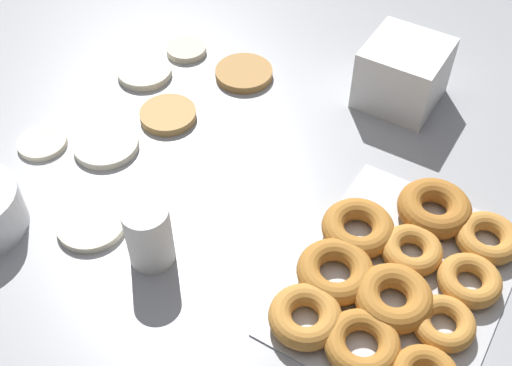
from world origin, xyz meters
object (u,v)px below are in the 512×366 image
pancake_2 (244,73)px  pancake_3 (168,115)px  pancake_0 (106,145)px  pancake_5 (186,50)px  donut_tray (397,275)px  pancake_1 (145,72)px  paper_cup (149,235)px  pancake_6 (42,143)px  pancake_4 (92,224)px  container_stack (403,74)px

pancake_2 → pancake_3: bearing=163.0°
pancake_0 → pancake_5: same height
pancake_0 → donut_tray: donut_tray is taller
pancake_1 → paper_cup: bearing=-140.4°
pancake_1 → pancake_5: 0.11m
pancake_2 → pancake_6: pancake_2 is taller
pancake_3 → pancake_4: (-0.27, -0.05, -0.00)m
pancake_0 → pancake_6: pancake_0 is taller
pancake_4 → container_stack: container_stack is taller
pancake_5 → pancake_4: bearing=-162.8°
pancake_1 → pancake_3: 0.14m
pancake_4 → pancake_6: bearing=64.1°
pancake_5 → pancake_0: bearing=-171.9°
pancake_6 → container_stack: size_ratio=0.61×
pancake_3 → pancake_2: bearing=-17.0°
paper_cup → pancake_2: bearing=14.5°
pancake_3 → pancake_0: bearing=158.9°
pancake_5 → pancake_6: 0.36m
pancake_1 → donut_tray: donut_tray is taller
pancake_0 → container_stack: 0.55m
pancake_6 → pancake_1: bearing=-7.2°
pancake_2 → donut_tray: size_ratio=0.29×
pancake_2 → paper_cup: paper_cup is taller
pancake_0 → donut_tray: (0.00, -0.54, 0.01)m
container_stack → pancake_1: bearing=112.9°
pancake_1 → pancake_4: bearing=-154.4°
pancake_5 → paper_cup: 0.52m
pancake_0 → donut_tray: 0.54m
donut_tray → pancake_6: bearing=94.8°
donut_tray → pancake_2: bearing=56.5°
pancake_2 → container_stack: (0.09, -0.28, 0.05)m
pancake_0 → pancake_4: same height
pancake_4 → pancake_0: bearing=33.0°
container_stack → donut_tray: bearing=-157.7°
paper_cup → pancake_5: bearing=29.9°
pancake_2 → donut_tray: 0.53m
pancake_4 → pancake_2: bearing=-0.4°
pancake_1 → pancake_2: 0.20m
pancake_2 → pancake_6: (-0.35, 0.20, -0.00)m
pancake_4 → container_stack: (0.54, -0.29, 0.05)m
pancake_6 → paper_cup: paper_cup is taller
pancake_5 → paper_cup: size_ratio=0.76×
pancake_0 → pancake_3: 0.13m
pancake_1 → pancake_5: (0.10, -0.03, -0.00)m
pancake_2 → paper_cup: 0.46m
pancake_5 → pancake_2: bearing=-92.4°
pancake_4 → pancake_6: pancake_4 is taller
donut_tray → paper_cup: size_ratio=3.61×
pancake_1 → donut_tray: 0.64m
container_stack → paper_cup: bearing=162.2°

